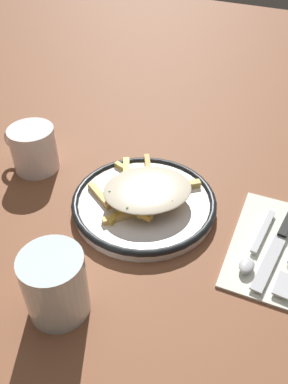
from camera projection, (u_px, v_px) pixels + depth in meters
name	position (u px, v px, depth m)	size (l,w,h in m)	color
ground_plane	(144.00, 208.00, 0.70)	(2.60, 2.60, 0.00)	brown
plate	(144.00, 203.00, 0.70)	(0.25, 0.25, 0.02)	silver
fries_heap	(146.00, 189.00, 0.68)	(0.21, 0.21, 0.04)	#D9A958
napkin	(277.00, 246.00, 0.63)	(0.14, 0.22, 0.01)	silver
knife	(282.00, 235.00, 0.64)	(0.03, 0.21, 0.01)	black
spoon	(254.00, 251.00, 0.61)	(0.03, 0.15, 0.01)	silver
water_glass	(55.00, 285.00, 0.52)	(0.08, 0.08, 0.10)	silver
coffee_mug	(33.00, 149.00, 0.77)	(0.11, 0.09, 0.09)	white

